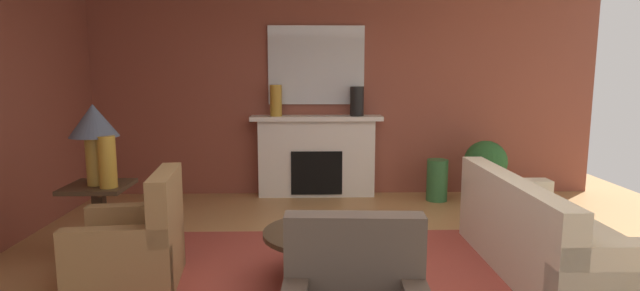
# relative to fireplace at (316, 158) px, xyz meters

# --- Properties ---
(ground_plane) EXTENTS (8.73, 8.73, 0.00)m
(ground_plane) POSITION_rel_fireplace_xyz_m (0.26, -2.96, -0.54)
(ground_plane) COLOR tan
(wall_fireplace) EXTENTS (7.31, 0.12, 3.01)m
(wall_fireplace) POSITION_rel_fireplace_xyz_m (0.26, 0.21, 0.97)
(wall_fireplace) COLOR brown
(wall_fireplace) RESTS_ON ground_plane
(area_rug) EXTENTS (3.25, 2.64, 0.01)m
(area_rug) POSITION_rel_fireplace_xyz_m (0.01, -2.91, -0.53)
(area_rug) COLOR #993D33
(area_rug) RESTS_ON ground_plane
(fireplace) EXTENTS (1.80, 0.35, 1.13)m
(fireplace) POSITION_rel_fireplace_xyz_m (0.00, 0.00, 0.00)
(fireplace) COLOR white
(fireplace) RESTS_ON ground_plane
(mantel_mirror) EXTENTS (1.32, 0.04, 1.07)m
(mantel_mirror) POSITION_rel_fireplace_xyz_m (-0.00, 0.12, 1.28)
(mantel_mirror) COLOR silver
(sofa) EXTENTS (0.91, 2.10, 0.85)m
(sofa) POSITION_rel_fireplace_xyz_m (1.92, -2.76, -0.24)
(sofa) COLOR beige
(sofa) RESTS_ON ground_plane
(armchair_near_window) EXTENTS (0.88, 0.88, 0.95)m
(armchair_near_window) POSITION_rel_fireplace_xyz_m (-1.55, -2.93, -0.23)
(armchair_near_window) COLOR #9E7A4C
(armchair_near_window) RESTS_ON ground_plane
(coffee_table) EXTENTS (1.00, 1.00, 0.45)m
(coffee_table) POSITION_rel_fireplace_xyz_m (0.01, -2.91, -0.20)
(coffee_table) COLOR #3D2D1E
(coffee_table) RESTS_ON ground_plane
(side_table) EXTENTS (0.56, 0.56, 0.70)m
(side_table) POSITION_rel_fireplace_xyz_m (-2.08, -2.26, -0.14)
(side_table) COLOR #3D2D1E
(side_table) RESTS_ON ground_plane
(table_lamp) EXTENTS (0.44, 0.44, 0.75)m
(table_lamp) POSITION_rel_fireplace_xyz_m (-2.08, -2.26, 0.69)
(table_lamp) COLOR #B28E38
(table_lamp) RESTS_ON side_table
(vase_mantel_right) EXTENTS (0.19, 0.19, 0.40)m
(vase_mantel_right) POSITION_rel_fireplace_xyz_m (0.55, -0.05, 0.79)
(vase_mantel_right) COLOR black
(vase_mantel_right) RESTS_ON fireplace
(vase_tall_corner) EXTENTS (0.28, 0.28, 0.56)m
(vase_tall_corner) POSITION_rel_fireplace_xyz_m (1.62, -0.30, -0.26)
(vase_tall_corner) COLOR #33703D
(vase_tall_corner) RESTS_ON ground_plane
(vase_mantel_left) EXTENTS (0.16, 0.16, 0.42)m
(vase_mantel_left) POSITION_rel_fireplace_xyz_m (-0.55, -0.05, 0.80)
(vase_mantel_left) COLOR #B7892D
(vase_mantel_left) RESTS_ON fireplace
(vase_on_side_table) EXTENTS (0.16, 0.16, 0.47)m
(vase_on_side_table) POSITION_rel_fireplace_xyz_m (-1.93, -2.38, 0.40)
(vase_on_side_table) COLOR #B7892D
(vase_on_side_table) RESTS_ON side_table
(book_red_cover) EXTENTS (0.29, 0.25, 0.06)m
(book_red_cover) POSITION_rel_fireplace_xyz_m (-0.06, -2.82, -0.06)
(book_red_cover) COLOR tan
(book_red_cover) RESTS_ON coffee_table
(potted_plant) EXTENTS (0.56, 0.56, 0.83)m
(potted_plant) POSITION_rel_fireplace_xyz_m (2.22, -0.43, -0.04)
(potted_plant) COLOR #A8754C
(potted_plant) RESTS_ON ground_plane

